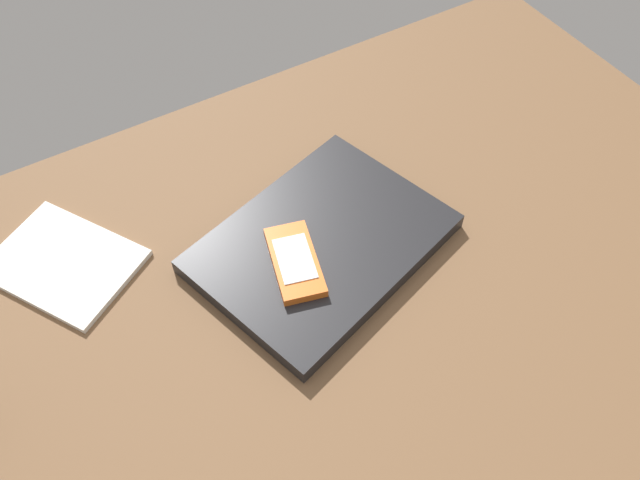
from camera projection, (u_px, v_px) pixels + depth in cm
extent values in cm
cube|color=brown|center=(346.00, 288.00, 82.82)|extent=(120.00, 80.00, 3.00)
cube|color=black|center=(320.00, 244.00, 83.75)|extent=(35.63, 30.29, 2.22)
cube|color=orange|center=(295.00, 262.00, 80.00)|extent=(8.09, 12.14, 1.19)
cube|color=white|center=(295.00, 258.00, 79.47)|extent=(5.84, 7.76, 0.14)
cube|color=white|center=(64.00, 263.00, 82.86)|extent=(20.49, 21.98, 0.80)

